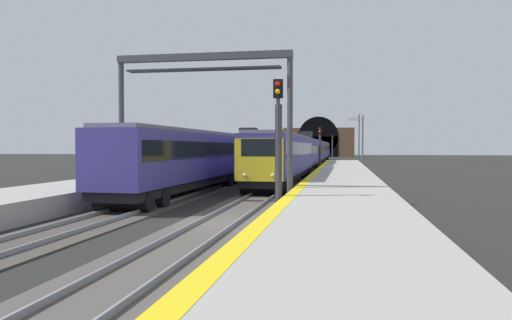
# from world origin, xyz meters

# --- Properties ---
(ground_plane) EXTENTS (320.00, 320.00, 0.00)m
(ground_plane) POSITION_xyz_m (0.00, 0.00, 0.00)
(ground_plane) COLOR black
(platform_right) EXTENTS (112.00, 4.60, 0.91)m
(platform_right) POSITION_xyz_m (0.00, -4.47, 0.45)
(platform_right) COLOR #9E9B93
(platform_right) RESTS_ON ground_plane
(platform_left) EXTENTS (112.00, 4.60, 0.91)m
(platform_left) POSITION_xyz_m (0.00, 9.26, 0.45)
(platform_left) COLOR #9E9B93
(platform_left) RESTS_ON ground_plane
(platform_right_edge_strip) EXTENTS (112.00, 0.50, 0.01)m
(platform_right_edge_strip) POSITION_xyz_m (0.00, -2.42, 0.91)
(platform_right_edge_strip) COLOR yellow
(platform_right_edge_strip) RESTS_ON platform_right
(track_main_line) EXTENTS (160.00, 3.18, 0.21)m
(track_main_line) POSITION_xyz_m (0.00, 0.00, 0.04)
(track_main_line) COLOR #4C4742
(track_main_line) RESTS_ON ground_plane
(track_adjacent_line) EXTENTS (160.00, 3.09, 0.21)m
(track_adjacent_line) POSITION_xyz_m (0.00, 4.78, 0.04)
(track_adjacent_line) COLOR #423D38
(track_adjacent_line) RESTS_ON ground_plane
(train_main_approaching) EXTENTS (85.80, 3.10, 4.76)m
(train_main_approaching) POSITION_xyz_m (51.76, 0.00, 2.22)
(train_main_approaching) COLOR navy
(train_main_approaching) RESTS_ON ground_plane
(train_adjacent_platform) EXTENTS (38.79, 3.21, 4.78)m
(train_adjacent_platform) POSITION_xyz_m (20.23, 4.78, 2.26)
(train_adjacent_platform) COLOR navy
(train_adjacent_platform) RESTS_ON ground_plane
(railway_signal_near) EXTENTS (0.39, 0.38, 5.59)m
(railway_signal_near) POSITION_xyz_m (1.79, -1.94, 3.25)
(railway_signal_near) COLOR #38383D
(railway_signal_near) RESTS_ON ground_plane
(railway_signal_mid) EXTENTS (0.39, 0.38, 5.13)m
(railway_signal_mid) POSITION_xyz_m (38.04, -1.94, 3.01)
(railway_signal_mid) COLOR #38383D
(railway_signal_mid) RESTS_ON ground_plane
(railway_signal_far) EXTENTS (0.39, 0.38, 5.88)m
(railway_signal_far) POSITION_xyz_m (105.12, -1.94, 3.52)
(railway_signal_far) COLOR #4C4C54
(railway_signal_far) RESTS_ON ground_plane
(overhead_signal_gantry) EXTENTS (0.70, 9.01, 7.55)m
(overhead_signal_gantry) POSITION_xyz_m (5.89, 2.39, 5.70)
(overhead_signal_gantry) COLOR #3F3F47
(overhead_signal_gantry) RESTS_ON ground_plane
(tunnel_portal) EXTENTS (2.67, 20.33, 11.54)m
(tunnel_portal) POSITION_xyz_m (123.42, 2.39, 4.21)
(tunnel_portal) COLOR brown
(tunnel_portal) RESTS_ON ground_plane
(catenary_mast_near) EXTENTS (0.22, 2.00, 7.19)m
(catenary_mast_near) POSITION_xyz_m (50.42, -7.14, 3.70)
(catenary_mast_near) COLOR #595B60
(catenary_mast_near) RESTS_ON ground_plane
(catenary_mast_far) EXTENTS (0.22, 1.94, 8.31)m
(catenary_mast_far) POSITION_xyz_m (65.34, -7.15, 4.25)
(catenary_mast_far) COLOR #595B60
(catenary_mast_far) RESTS_ON ground_plane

